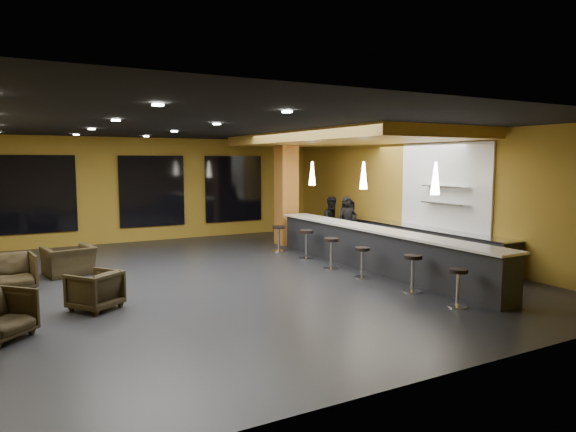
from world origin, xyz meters
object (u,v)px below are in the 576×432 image
prep_counter (420,244)px  armchair_b (95,290)px  column (286,191)px  bar_stool_0 (458,283)px  pendant_1 (364,175)px  staff_b (333,222)px  pendant_0 (435,178)px  bar_stool_2 (362,258)px  bar_stool_4 (306,241)px  bar_counter (375,250)px  armchair_d (69,261)px  staff_a (347,224)px  bar_stool_5 (279,235)px  bar_stool_3 (331,249)px  armchair_c (13,272)px  pendant_2 (312,173)px  staff_c (348,224)px  bar_stool_1 (413,268)px

prep_counter → armchair_b: 8.71m
column → bar_stool_0: (-0.74, -7.99, -1.29)m
pendant_1 → staff_b: size_ratio=0.43×
pendant_0 → armchair_b: 7.18m
bar_stool_2 → bar_stool_4: (0.05, 2.61, 0.06)m
prep_counter → column: (-2.00, 4.10, 1.32)m
bar_counter → armchair_d: bearing=156.2°
staff_a → armchair_b: (-7.60, -2.76, -0.47)m
bar_counter → staff_b: bearing=74.4°
staff_a → bar_stool_4: staff_a is taller
bar_stool_2 → bar_stool_5: 4.02m
bar_stool_3 → armchair_c: bearing=168.2°
prep_counter → bar_stool_2: bearing=-159.0°
bar_counter → bar_stool_2: (-0.83, -0.58, -0.04)m
bar_stool_5 → bar_stool_2: bearing=-89.0°
armchair_c → bar_stool_4: bearing=-7.2°
staff_a → armchair_b: size_ratio=2.10×
pendant_1 → staff_b: pendant_1 is taller
pendant_0 → bar_stool_4: 4.49m
pendant_2 → bar_stool_3: pendant_2 is taller
armchair_c → pendant_1: bearing=-18.0°
prep_counter → column: column is taller
staff_c → bar_stool_4: 2.17m
prep_counter → bar_stool_1: prep_counter is taller
prep_counter → bar_stool_2: size_ratio=8.33×
bar_counter → bar_stool_3: 1.08m
armchair_d → bar_stool_2: bearing=137.0°
staff_a → armchair_b: staff_a is taller
bar_stool_2 → bar_stool_1: bearing=-85.7°
armchair_c → bar_stool_2: bearing=-27.3°
pendant_2 → staff_c: pendant_2 is taller
pendant_2 → bar_stool_5: pendant_2 is taller
bar_stool_1 → bar_stool_4: (-0.07, 4.17, 0.02)m
bar_stool_5 → bar_stool_0: bearing=-88.6°
bar_counter → pendant_2: bearing=90.0°
bar_stool_0 → pendant_0: bearing=62.1°
prep_counter → pendant_1: size_ratio=8.57×
bar_stool_3 → pendant_2: bearing=69.3°
pendant_1 → pendant_0: bearing=-90.0°
column → pendant_1: 4.14m
bar_counter → bar_stool_4: (-0.78, 2.02, 0.02)m
armchair_c → prep_counter: bearing=-15.9°
staff_c → bar_stool_5: (-2.11, 0.58, -0.29)m
staff_a → armchair_c: (-8.89, -0.45, -0.44)m
bar_stool_2 → armchair_d: bearing=149.0°
armchair_c → bar_stool_1: size_ratio=1.09×
pendant_0 → bar_stool_3: 3.29m
pendant_1 → bar_stool_0: (-0.74, -3.89, -1.89)m
bar_counter → pendant_0: pendant_0 is taller
staff_a → armchair_d: staff_a is taller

